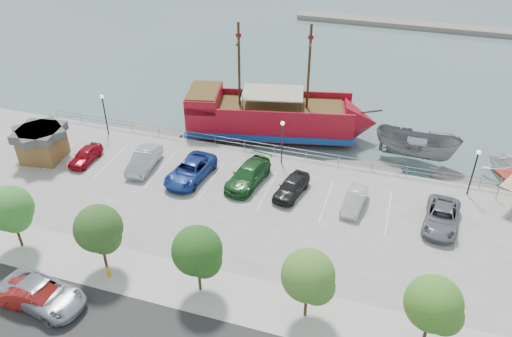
% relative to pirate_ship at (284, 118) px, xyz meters
% --- Properties ---
extents(ground, '(160.00, 160.00, 0.00)m').
position_rel_pirate_ship_xyz_m(ground, '(1.55, -13.12, -2.06)').
color(ground, '#496565').
extents(sidewalk, '(100.00, 4.00, 0.05)m').
position_rel_pirate_ship_xyz_m(sidewalk, '(1.55, -23.12, -1.04)').
color(sidewalk, beige).
rests_on(sidewalk, land_slab).
extents(seawall_railing, '(50.00, 0.06, 1.00)m').
position_rel_pirate_ship_xyz_m(seawall_railing, '(1.55, -5.32, -0.53)').
color(seawall_railing, slate).
rests_on(seawall_railing, land_slab).
extents(far_shore, '(40.00, 3.00, 0.80)m').
position_rel_pirate_ship_xyz_m(far_shore, '(11.55, 41.88, -1.66)').
color(far_shore, gray).
rests_on(far_shore, ground).
extents(pirate_ship, '(19.82, 9.18, 12.28)m').
position_rel_pirate_ship_xyz_m(pirate_ship, '(0.00, 0.00, 0.00)').
color(pirate_ship, maroon).
rests_on(pirate_ship, ground).
extents(patrol_boat, '(8.15, 4.00, 3.03)m').
position_rel_pirate_ship_xyz_m(patrol_boat, '(13.10, -1.01, -0.54)').
color(patrol_boat, slate).
rests_on(patrol_boat, ground).
extents(dock_west, '(6.85, 2.68, 0.38)m').
position_rel_pirate_ship_xyz_m(dock_west, '(-13.32, -3.92, -1.87)').
color(dock_west, gray).
rests_on(dock_west, ground).
extents(dock_mid, '(7.17, 3.74, 0.39)m').
position_rel_pirate_ship_xyz_m(dock_mid, '(8.68, -3.92, -1.86)').
color(dock_mid, slate).
rests_on(dock_mid, ground).
extents(dock_east, '(7.12, 4.64, 0.40)m').
position_rel_pirate_ship_xyz_m(dock_east, '(18.41, -3.92, -1.86)').
color(dock_east, slate).
rests_on(dock_east, ground).
extents(shed, '(4.23, 4.23, 3.07)m').
position_rel_pirate_ship_xyz_m(shed, '(-19.54, -12.41, 0.58)').
color(shed, brown).
rests_on(shed, land_slab).
extents(street_van, '(6.22, 3.61, 1.63)m').
position_rel_pirate_ship_xyz_m(street_van, '(-8.42, -27.19, -0.24)').
color(street_van, '#949DA7').
rests_on(street_van, street).
extents(street_sedan, '(4.87, 1.98, 1.57)m').
position_rel_pirate_ship_xyz_m(street_sedan, '(-8.55, -27.49, -0.27)').
color(street_sedan, maroon).
rests_on(street_sedan, street).
extents(fire_hydrant, '(0.28, 0.28, 0.82)m').
position_rel_pirate_ship_xyz_m(fire_hydrant, '(-5.73, -23.92, -0.61)').
color(fire_hydrant, gold).
rests_on(fire_hydrant, sidewalk).
extents(lamp_post_left, '(0.36, 0.36, 4.28)m').
position_rel_pirate_ship_xyz_m(lamp_post_left, '(-16.45, -6.62, 1.88)').
color(lamp_post_left, black).
rests_on(lamp_post_left, land_slab).
extents(lamp_post_mid, '(0.36, 0.36, 4.28)m').
position_rel_pirate_ship_xyz_m(lamp_post_mid, '(1.55, -6.62, 1.88)').
color(lamp_post_mid, black).
rests_on(lamp_post_mid, land_slab).
extents(lamp_post_right, '(0.36, 0.36, 4.28)m').
position_rel_pirate_ship_xyz_m(lamp_post_right, '(17.55, -6.62, 1.88)').
color(lamp_post_right, black).
rests_on(lamp_post_right, land_slab).
extents(tree_b, '(3.30, 3.20, 5.00)m').
position_rel_pirate_ship_xyz_m(tree_b, '(-13.30, -23.20, 2.24)').
color(tree_b, '#473321').
rests_on(tree_b, sidewalk).
extents(tree_c, '(3.30, 3.20, 5.00)m').
position_rel_pirate_ship_xyz_m(tree_c, '(-6.30, -23.20, 2.24)').
color(tree_c, '#473321').
rests_on(tree_c, sidewalk).
extents(tree_d, '(3.30, 3.20, 5.00)m').
position_rel_pirate_ship_xyz_m(tree_d, '(0.70, -23.20, 2.24)').
color(tree_d, '#473321').
rests_on(tree_d, sidewalk).
extents(tree_e, '(3.30, 3.20, 5.00)m').
position_rel_pirate_ship_xyz_m(tree_e, '(7.70, -23.20, 2.24)').
color(tree_e, '#473321').
rests_on(tree_e, sidewalk).
extents(tree_f, '(3.30, 3.20, 5.00)m').
position_rel_pirate_ship_xyz_m(tree_f, '(14.70, -23.20, 2.24)').
color(tree_f, '#473321').
rests_on(tree_f, sidewalk).
extents(parked_car_a, '(1.59, 3.93, 1.34)m').
position_rel_pirate_ship_xyz_m(parked_car_a, '(-15.56, -11.80, -0.39)').
color(parked_car_a, '#9F0B19').
rests_on(parked_car_a, land_slab).
extents(parked_car_b, '(2.10, 5.00, 1.61)m').
position_rel_pirate_ship_xyz_m(parked_car_b, '(-9.96, -11.10, -0.25)').
color(parked_car_b, '#9CA2AB').
rests_on(parked_car_b, land_slab).
extents(parked_car_c, '(3.26, 6.05, 1.61)m').
position_rel_pirate_ship_xyz_m(parked_car_c, '(-5.32, -11.40, -0.25)').
color(parked_car_c, navy).
rests_on(parked_car_c, land_slab).
extents(parked_car_d, '(3.17, 5.93, 1.64)m').
position_rel_pirate_ship_xyz_m(parked_car_d, '(-0.33, -10.56, -0.24)').
color(parked_car_d, '#1D5123').
rests_on(parked_car_d, land_slab).
extents(parked_car_e, '(2.64, 4.70, 1.51)m').
position_rel_pirate_ship_xyz_m(parked_car_e, '(3.59, -11.02, -0.30)').
color(parked_car_e, black).
rests_on(parked_car_e, land_slab).
extents(parked_car_f, '(1.81, 4.20, 1.34)m').
position_rel_pirate_ship_xyz_m(parked_car_f, '(8.80, -11.20, -0.38)').
color(parked_car_f, silver).
rests_on(parked_car_f, land_slab).
extents(parked_car_g, '(2.94, 5.55, 1.49)m').
position_rel_pirate_ship_xyz_m(parked_car_g, '(15.43, -11.47, -0.31)').
color(parked_car_g, slate).
rests_on(parked_car_g, land_slab).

